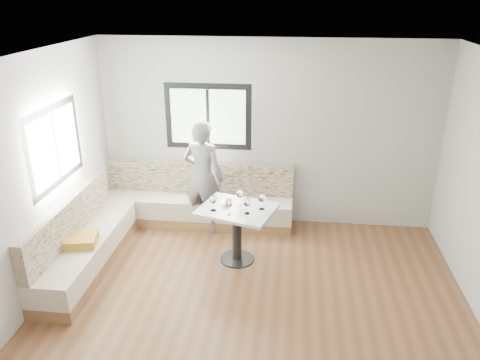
% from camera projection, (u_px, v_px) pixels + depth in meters
% --- Properties ---
extents(room, '(5.01, 5.01, 2.81)m').
position_uv_depth(room, '(246.00, 202.00, 4.73)').
color(room, brown).
rests_on(room, ground).
extents(banquette, '(2.90, 2.80, 0.95)m').
position_uv_depth(banquette, '(153.00, 220.00, 6.73)').
color(banquette, brown).
rests_on(banquette, ground).
extents(table, '(1.11, 0.97, 0.77)m').
position_uv_depth(table, '(237.00, 222.00, 6.14)').
color(table, black).
rests_on(table, ground).
extents(person, '(0.72, 0.57, 1.72)m').
position_uv_depth(person, '(204.00, 177.00, 6.84)').
color(person, slate).
rests_on(person, ground).
extents(olive_ramekin, '(0.11, 0.11, 0.04)m').
position_uv_depth(olive_ramekin, '(226.00, 204.00, 6.13)').
color(olive_ramekin, white).
rests_on(olive_ramekin, table).
extents(wine_glass_a, '(0.10, 0.10, 0.22)m').
position_uv_depth(wine_glass_a, '(213.00, 200.00, 5.95)').
color(wine_glass_a, white).
rests_on(wine_glass_a, table).
extents(wine_glass_b, '(0.10, 0.10, 0.22)m').
position_uv_depth(wine_glass_b, '(229.00, 203.00, 5.85)').
color(wine_glass_b, white).
rests_on(wine_glass_b, table).
extents(wine_glass_c, '(0.10, 0.10, 0.22)m').
position_uv_depth(wine_glass_c, '(247.00, 203.00, 5.87)').
color(wine_glass_c, white).
rests_on(wine_glass_c, table).
extents(wine_glass_d, '(0.10, 0.10, 0.22)m').
position_uv_depth(wine_glass_d, '(240.00, 194.00, 6.11)').
color(wine_glass_d, white).
rests_on(wine_glass_d, table).
extents(wine_glass_e, '(0.10, 0.10, 0.22)m').
position_uv_depth(wine_glass_e, '(262.00, 199.00, 5.98)').
color(wine_glass_e, white).
rests_on(wine_glass_e, table).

